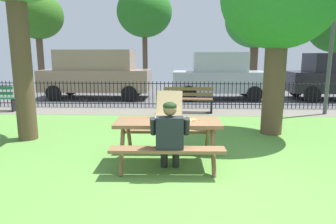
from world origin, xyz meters
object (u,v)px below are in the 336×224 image
pizza_box_open (169,113)px  lamp_post_walkway (333,25)px  parked_car_far_left (97,73)px  park_bench_center (188,100)px  picnic_table_foreground (168,130)px  adult_at_table (170,135)px  pizza_slice_on_table (192,119)px  parked_car_left (219,75)px  far_tree_left (37,16)px  far_tree_midleft (144,12)px  far_tree_center (256,21)px

pizza_box_open → lamp_post_walkway: (4.85, 4.59, 1.89)m
parked_car_far_left → park_bench_center: bearing=-39.1°
picnic_table_foreground → lamp_post_walkway: size_ratio=0.40×
park_bench_center → adult_at_table: bearing=-94.5°
pizza_slice_on_table → parked_car_far_left: bearing=116.1°
pizza_box_open → pizza_slice_on_table: pizza_box_open is taller
parked_car_left → far_tree_left: far_tree_left is taller
far_tree_midleft → far_tree_center: (7.07, 0.00, -0.54)m
parked_car_left → park_bench_center: bearing=-113.7°
parked_car_far_left → parked_car_left: parked_car_far_left is taller
picnic_table_foreground → pizza_slice_on_table: (0.43, 0.10, 0.18)m
pizza_slice_on_table → lamp_post_walkway: bearing=45.9°
picnic_table_foreground → pizza_box_open: 0.30m
pizza_slice_on_table → far_tree_midleft: 15.60m
pizza_box_open → adult_at_table: (0.04, -0.59, -0.23)m
adult_at_table → far_tree_left: bearing=120.6°
lamp_post_walkway → far_tree_center: 10.41m
adult_at_table → far_tree_left: far_tree_left is taller
picnic_table_foreground → far_tree_left: (-9.14, 15.02, 3.72)m
far_tree_center → far_tree_left: bearing=180.0°
pizza_box_open → parked_car_far_left: bearing=113.6°
parked_car_far_left → pizza_slice_on_table: bearing=-63.9°
pizza_box_open → adult_at_table: bearing=-85.9°
lamp_post_walkway → far_tree_midleft: (-7.00, 10.34, 1.75)m
pizza_slice_on_table → far_tree_left: size_ratio=0.05×
far_tree_center → picnic_table_foreground: bearing=-108.2°
parked_car_far_left → far_tree_left: far_tree_left is taller
park_bench_center → parked_car_left: 3.50m
parked_car_left → far_tree_center: bearing=66.5°
lamp_post_walkway → far_tree_left: bearing=143.5°
pizza_slice_on_table → far_tree_center: size_ratio=0.05×
parked_car_left → adult_at_table: bearing=-102.1°
parked_car_far_left → far_tree_left: bearing=128.9°
pizza_box_open → park_bench_center: bearing=84.4°
pizza_slice_on_table → parked_car_far_left: (-3.84, 7.83, 0.32)m
park_bench_center → far_tree_left: (-9.61, 10.26, 3.90)m
far_tree_center → adult_at_table: bearing=-107.5°
parked_car_far_left → far_tree_center: size_ratio=0.81×
far_tree_midleft → far_tree_center: bearing=0.0°
pizza_box_open → parked_car_left: parked_car_left is taller
far_tree_midleft → parked_car_far_left: bearing=-100.2°
parked_car_left → far_tree_midleft: 8.87m
parked_car_left → picnic_table_foreground: bearing=-103.2°
parked_car_left → far_tree_left: (-11.00, 7.10, 3.30)m
parked_car_far_left → lamp_post_walkway: bearing=-21.4°
adult_at_table → park_bench_center: 5.29m
parked_car_far_left → far_tree_center: far_tree_center is taller
far_tree_left → far_tree_center: bearing=0.0°
picnic_table_foreground → far_tree_center: size_ratio=0.32×
park_bench_center → far_tree_center: far_tree_center is taller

